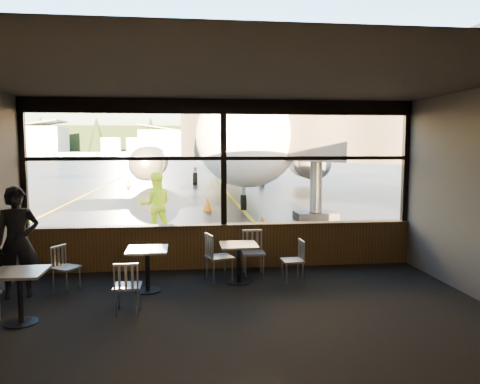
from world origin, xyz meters
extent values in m
plane|color=black|center=(0.00, 120.00, 0.00)|extent=(520.00, 520.00, 0.00)
cube|color=black|center=(0.00, -3.00, 0.01)|extent=(8.00, 6.00, 0.01)
cube|color=#38332D|center=(0.00, -3.00, 3.50)|extent=(8.00, 6.00, 0.04)
cube|color=#4F483F|center=(0.00, -6.00, 1.75)|extent=(8.00, 0.04, 3.50)
cube|color=#513618|center=(0.00, 0.00, 0.45)|extent=(8.00, 0.28, 0.90)
cube|color=black|center=(0.00, 0.00, 3.35)|extent=(8.00, 0.18, 0.30)
cube|color=black|center=(-3.95, 0.00, 2.20)|extent=(0.12, 0.12, 2.60)
cube|color=black|center=(0.00, 0.00, 2.20)|extent=(0.12, 0.12, 2.60)
cube|color=black|center=(3.95, 0.00, 2.20)|extent=(0.12, 0.12, 2.60)
cube|color=black|center=(0.00, 0.00, 2.30)|extent=(8.00, 0.10, 0.08)
imported|color=black|center=(-3.60, -1.51, 0.94)|extent=(0.79, 0.63, 1.89)
imported|color=#BFF219|center=(-1.62, 3.57, 0.92)|extent=(0.98, 0.82, 1.83)
cone|color=orange|center=(0.08, 8.74, 0.26)|extent=(0.37, 0.37, 0.52)
cone|color=orange|center=(-4.35, 20.48, 0.27)|extent=(0.40, 0.40, 0.55)
cylinder|color=silver|center=(-30.00, 182.00, 3.00)|extent=(8.00, 8.00, 6.00)
cylinder|color=silver|center=(-20.00, 182.00, 3.00)|extent=(8.00, 8.00, 6.00)
cylinder|color=silver|center=(-10.00, 182.00, 3.00)|extent=(8.00, 8.00, 6.00)
cube|color=black|center=(0.00, 210.00, 6.00)|extent=(360.00, 3.00, 12.00)
cone|color=orange|center=(1.42, 3.61, 0.28)|extent=(0.40, 0.40, 0.56)
camera|label=1|loc=(-0.80, -9.62, 2.55)|focal=35.00mm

